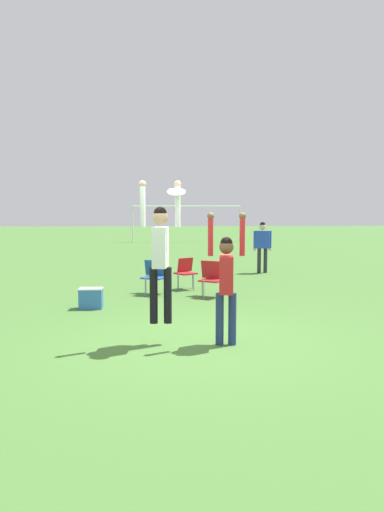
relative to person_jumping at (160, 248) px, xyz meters
The scene contains 10 objects.
ground_plane 1.54m from the person_jumping, ahead, with size 120.00×120.00×0.00m, color #477533.
person_jumping is the anchor object (origin of this frame).
person_defending 1.06m from the person_jumping, ahead, with size 0.57×0.44×1.97m.
frisbee 0.86m from the person_jumping, 19.95° to the right, with size 0.27×0.25×0.13m.
camping_chair_0 4.37m from the person_jumping, 73.91° to the left, with size 0.67×0.73×0.83m.
camping_chair_1 4.67m from the person_jumping, 91.73° to the left, with size 0.70×0.76×0.80m.
camping_chair_2 5.40m from the person_jumping, 83.14° to the left, with size 0.63×0.69×0.79m.
person_spectator_near 9.12m from the person_jumping, 68.87° to the left, with size 0.61×0.33×1.65m.
cooler_box 3.39m from the person_jumping, 116.81° to the left, with size 0.47×0.32×0.42m.
soccer_goal 25.08m from the person_jumping, 86.10° to the left, with size 7.10×0.10×2.35m.
Camera 1 is at (-0.56, -7.40, 1.98)m, focal length 35.00 mm.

